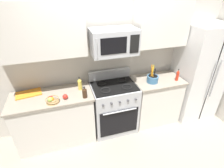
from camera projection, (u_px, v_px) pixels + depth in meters
The scene contains 16 objects.
ground_plane at pixel (126, 154), 2.82m from camera, with size 16.00×16.00×0.00m, color gray.
wall_back at pixel (108, 57), 3.02m from camera, with size 8.00×0.10×2.60m, color beige.
counter_left at pixel (56, 119), 2.88m from camera, with size 1.26×0.59×0.91m.
range_oven at pixel (114, 107), 3.14m from camera, with size 0.76×0.64×1.09m.
counter_right at pixel (155, 100), 3.36m from camera, with size 0.88×0.59×0.91m.
refrigerator at pixel (198, 73), 3.33m from camera, with size 0.80×0.71×1.83m.
microwave at pixel (114, 42), 2.56m from camera, with size 0.69×0.44×0.37m.
upper_cabinets_left at pixel (38, 30), 2.29m from camera, with size 1.25×0.34×0.75m.
upper_cabinets_right at pixel (161, 22), 2.77m from camera, with size 0.87×0.34×0.75m.
utensil_crock at pixel (153, 79), 3.01m from camera, with size 0.20×0.20×0.32m.
fruit_basket at pixel (52, 100), 2.50m from camera, with size 0.19×0.19×0.10m.
apple_loose at pixel (65, 97), 2.58m from camera, with size 0.08×0.08×0.08m, color red.
cutting_board at pixel (29, 94), 2.70m from camera, with size 0.38×0.23×0.02m, color orange.
bottle_hot_sauce at pixel (177, 75), 3.05m from camera, with size 0.05×0.05×0.22m.
bottle_soy at pixel (85, 93), 2.59m from camera, with size 0.07×0.07×0.18m.
bottle_oil at pixel (80, 84), 2.78m from camera, with size 0.06×0.06×0.22m.
Camera 1 is at (-0.77, -1.72, 2.40)m, focal length 27.76 mm.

